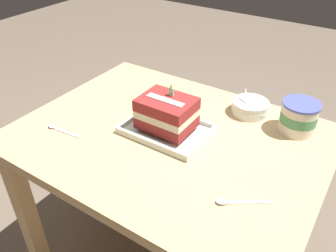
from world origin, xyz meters
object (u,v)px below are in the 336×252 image
at_px(birthday_cake, 167,113).
at_px(serving_spoon_by_bowls, 57,128).
at_px(foil_tray, 167,130).
at_px(serving_spoon_near_tray, 230,202).
at_px(ice_cream_tub, 299,117).
at_px(bowl_stack, 250,107).

height_order(birthday_cake, serving_spoon_by_bowls, birthday_cake).
height_order(foil_tray, serving_spoon_near_tray, foil_tray).
height_order(foil_tray, serving_spoon_by_bowls, foil_tray).
distance_m(birthday_cake, serving_spoon_by_bowls, 0.39).
xyz_separation_m(foil_tray, birthday_cake, (0.00, 0.00, 0.07)).
xyz_separation_m(ice_cream_tub, serving_spoon_by_bowls, (-0.70, -0.45, -0.05)).
bearing_deg(serving_spoon_by_bowls, ice_cream_tub, 32.77).
relative_size(foil_tray, ice_cream_tub, 2.27).
bearing_deg(foil_tray, serving_spoon_near_tray, -29.63).
bearing_deg(bowl_stack, ice_cream_tub, -6.69).
relative_size(bowl_stack, serving_spoon_by_bowls, 1.00).
height_order(birthday_cake, bowl_stack, birthday_cake).
bearing_deg(birthday_cake, foil_tray, -90.00).
relative_size(ice_cream_tub, serving_spoon_near_tray, 0.95).
distance_m(birthday_cake, serving_spoon_near_tray, 0.38).
height_order(foil_tray, bowl_stack, bowl_stack).
height_order(foil_tray, birthday_cake, birthday_cake).
bearing_deg(serving_spoon_by_bowls, birthday_cake, 31.01).
xyz_separation_m(foil_tray, serving_spoon_near_tray, (0.32, -0.18, -0.00)).
bearing_deg(serving_spoon_near_tray, foil_tray, 150.37).
bearing_deg(ice_cream_tub, foil_tray, -145.71).
xyz_separation_m(birthday_cake, ice_cream_tub, (0.37, 0.25, -0.02)).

